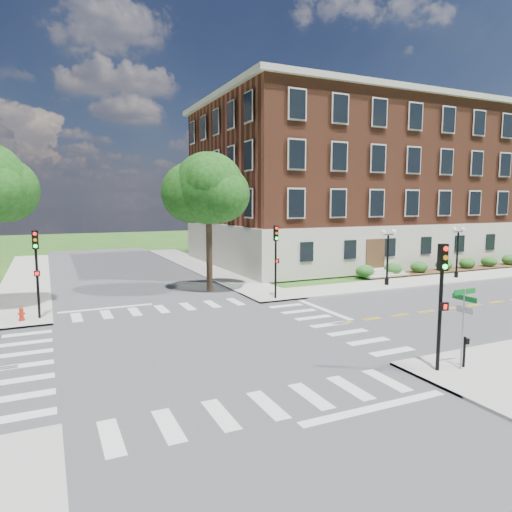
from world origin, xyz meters
name	(u,v)px	position (x,y,z in m)	size (l,w,h in m)	color
ground	(198,342)	(0.00, 0.00, 0.00)	(160.00, 160.00, 0.00)	#255116
road_ew	(198,342)	(0.00, 0.00, 0.01)	(90.00, 12.00, 0.01)	#3D3D3F
road_ns	(198,342)	(0.00, 0.00, 0.01)	(12.00, 90.00, 0.01)	#3D3D3F
sidewalk_ne	(309,273)	(15.38, 15.38, 0.06)	(34.00, 34.00, 0.12)	#9E9B93
crosswalk_east	(329,325)	(7.20, 0.00, 0.00)	(2.20, 10.20, 0.02)	silver
stop_bar_east	(324,310)	(8.80, 3.00, 0.00)	(0.40, 5.50, 0.00)	silver
main_building	(346,184)	(24.00, 21.99, 8.34)	(30.60, 22.40, 16.50)	#B2B09D
shrub_row	(443,272)	(27.00, 10.80, 0.00)	(18.00, 2.00, 1.30)	#204B19
tree_d	(208,189)	(4.34, 10.95, 7.35)	(5.05, 5.05, 9.79)	#2E2417
traffic_signal_se	(441,290)	(7.04, -7.45, 3.19)	(0.37, 0.43, 4.80)	black
traffic_signal_ne	(276,252)	(7.44, 6.66, 3.19)	(0.38, 0.45, 4.80)	black
traffic_signal_nw	(36,263)	(-6.67, 7.47, 3.19)	(0.33, 0.36, 4.80)	black
twin_lamp_west	(388,254)	(17.41, 7.41, 2.52)	(1.36, 0.36, 4.23)	black
twin_lamp_east	(458,249)	(25.05, 7.66, 2.52)	(1.36, 0.36, 4.23)	black
street_sign_pole	(464,313)	(7.94, -7.72, 2.31)	(1.10, 1.10, 3.10)	gray
push_button_post	(465,350)	(8.22, -7.63, 0.80)	(0.14, 0.21, 1.20)	black
fire_hydrant	(22,314)	(-7.53, 7.29, 0.46)	(0.35, 0.35, 0.75)	#B4240D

